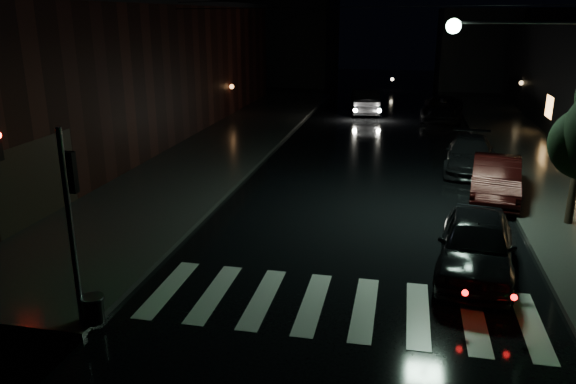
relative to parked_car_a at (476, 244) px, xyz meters
The scene contains 14 objects.
ground 6.97m from the parked_car_a, 154.33° to the right, with size 120.00×120.00×0.00m, color black.
sidewalk_left 15.75m from the parked_car_a, 135.63° to the left, with size 6.00×44.00×0.15m, color #282826.
sidewalk_right 11.65m from the parked_car_a, 71.14° to the left, with size 4.00×44.00×0.15m, color #282826.
building_left 22.56m from the parked_car_a, 144.53° to the left, with size 10.00×36.00×7.00m, color black.
building_far_left 45.15m from the parked_car_a, 111.14° to the left, with size 14.00×10.00×8.00m, color black.
building_far_right 42.80m from the parked_car_a, 79.54° to the left, with size 14.00×10.00×7.00m, color black.
crosswalk 4.17m from the parked_car_a, 142.37° to the right, with size 9.00×3.00×0.01m, color beige.
signal_pole_corner 9.53m from the parked_car_a, 152.00° to the right, with size 0.68×0.61×4.20m.
utility_pole 6.10m from the parked_car_a, 57.10° to the left, with size 4.92×0.44×8.00m.
parked_car_a is the anchor object (origin of this frame).
parked_car_b 6.67m from the parked_car_a, 78.27° to the left, with size 1.62×4.63×1.53m, color black.
parked_car_c 10.54m from the parked_car_a, 85.41° to the left, with size 1.98×4.88×1.42m, color black.
parked_car_d 22.76m from the parked_car_a, 89.17° to the left, with size 2.44×5.30×1.47m, color black.
oncoming_car 24.83m from the parked_car_a, 100.90° to the left, with size 1.73×4.97×1.64m, color black.
Camera 1 is at (4.22, -11.05, 6.42)m, focal length 35.00 mm.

